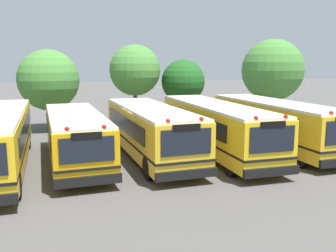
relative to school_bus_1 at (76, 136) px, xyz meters
name	(u,v)px	position (x,y,z in m)	size (l,w,h in m)	color
ground_plane	(150,158)	(3.68, -0.13, -1.35)	(160.00, 160.00, 0.00)	#514F4C
school_bus_1	(76,136)	(0.00, 0.00, 0.00)	(2.74, 9.58, 2.56)	#EAA80C
school_bus_2	(150,130)	(3.72, 0.02, 0.09)	(2.79, 10.32, 2.73)	yellow
school_bus_3	(215,126)	(7.31, -0.05, 0.11)	(2.69, 11.54, 2.79)	yellow
school_bus_4	(274,123)	(10.99, -0.10, 0.12)	(2.60, 10.78, 2.79)	yellow
tree_1	(50,80)	(-1.09, 9.69, 2.25)	(4.32, 4.32, 5.78)	#4C3823
tree_2	(134,70)	(4.99, 9.30, 2.98)	(3.82, 3.82, 6.19)	#4C3823
tree_3	(184,82)	(8.89, 9.15, 1.98)	(3.38, 3.38, 5.09)	#4C3823
tree_4	(272,71)	(16.73, 9.04, 2.82)	(5.14, 5.14, 6.79)	#4C3823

